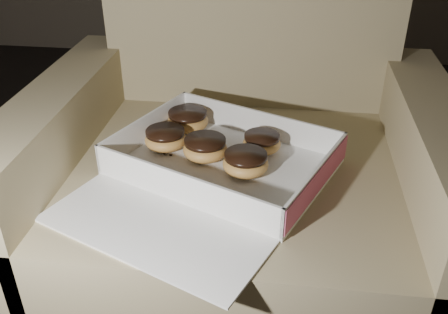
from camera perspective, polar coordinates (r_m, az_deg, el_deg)
armchair at (r=1.25m, az=1.69°, el=-4.11°), size 0.95×0.81×1.00m
bakery_box at (r=1.05m, az=-1.12°, el=-1.79°), size 0.60×0.64×0.07m
donut_a at (r=1.15m, az=-6.71°, el=2.11°), size 0.10×0.10×0.05m
donut_b at (r=1.23m, az=-4.17°, el=4.22°), size 0.10×0.10×0.05m
donut_c at (r=1.13m, az=4.34°, el=1.65°), size 0.09×0.09×0.04m
donut_d at (r=1.10m, az=-2.17°, el=1.03°), size 0.10×0.10×0.05m
donut_e at (r=1.05m, az=2.48°, el=-0.66°), size 0.10×0.10×0.05m
crumb_a at (r=1.00m, az=-2.16°, el=-3.91°), size 0.01×0.01×0.00m
crumb_b at (r=1.13m, az=-6.11°, el=0.24°), size 0.01×0.01×0.00m
crumb_c at (r=1.14m, az=-6.86°, el=0.41°), size 0.01×0.01×0.00m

